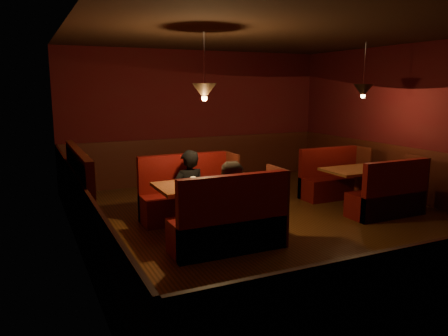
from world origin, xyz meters
name	(u,v)px	position (x,y,z in m)	size (l,w,h in m)	color
room	(264,158)	(-0.28, 0.04, 1.05)	(6.02, 7.02, 2.92)	#301C09
main_table	(206,195)	(-1.22, 0.06, 0.58)	(1.40, 0.85, 0.98)	brown
main_bench_far	(188,199)	(-1.21, 0.85, 0.33)	(1.53, 0.55, 1.05)	#551210
main_bench_near	(231,227)	(-1.21, -0.73, 0.33)	(1.53, 0.55, 1.05)	#551210
second_table	(358,178)	(1.81, 0.29, 0.51)	(1.21, 0.78, 0.68)	brown
second_bench_far	(333,181)	(1.84, 1.02, 0.31)	(1.34, 0.50, 0.96)	#551210
second_bench_near	(389,198)	(1.84, -0.43, 0.31)	(1.34, 0.50, 0.96)	#551210
diner_a	(189,175)	(-1.25, 0.70, 0.75)	(0.55, 0.36, 1.50)	black
diner_b	(235,191)	(-1.06, -0.53, 0.75)	(0.73, 0.57, 1.50)	black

